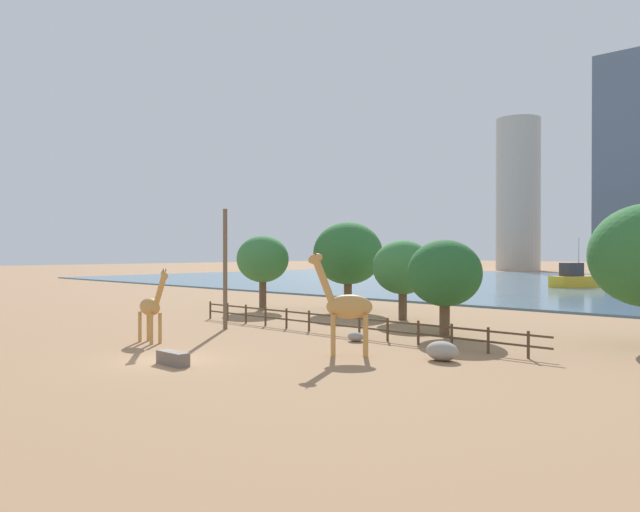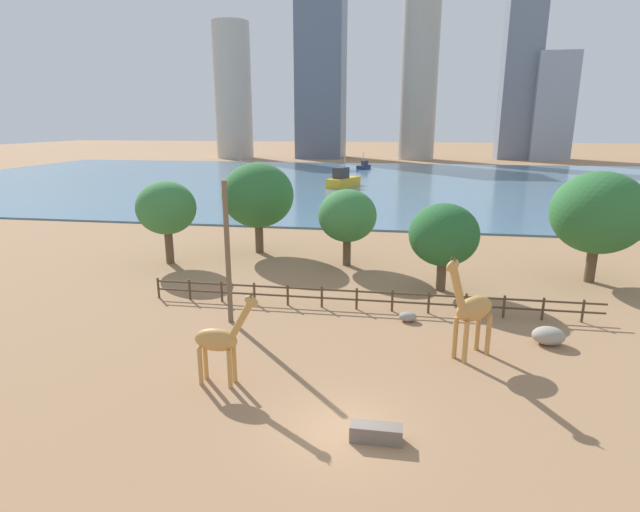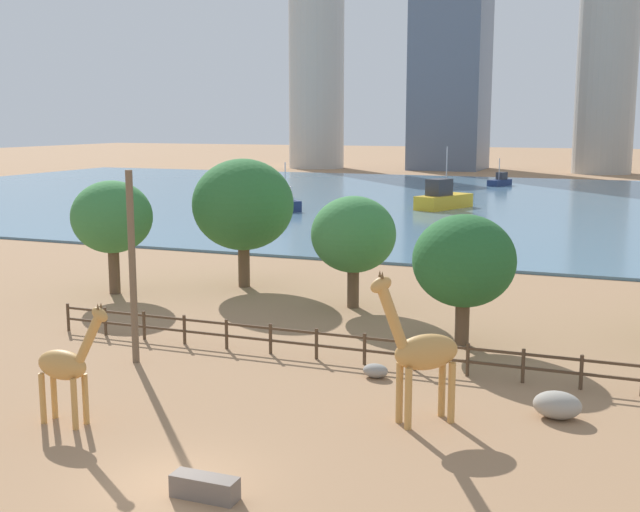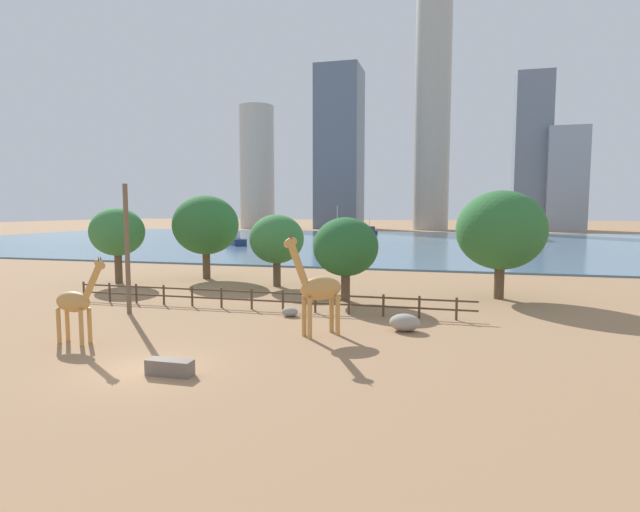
% 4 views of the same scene
% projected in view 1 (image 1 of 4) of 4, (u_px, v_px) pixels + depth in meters
% --- Properties ---
extents(giraffe_tall, '(2.91, 0.83, 4.15)m').
position_uv_depth(giraffe_tall, '(151.00, 307.00, 34.22)').
color(giraffe_tall, '#C18C47').
rests_on(giraffe_tall, ground).
extents(giraffe_companion, '(2.77, 2.60, 5.13)m').
position_uv_depth(giraffe_companion, '(346.00, 306.00, 29.98)').
color(giraffe_companion, '#C18C47').
rests_on(giraffe_companion, ground).
extents(utility_pole, '(0.28, 0.28, 7.77)m').
position_uv_depth(utility_pole, '(225.00, 269.00, 40.19)').
color(utility_pole, brown).
rests_on(utility_pole, ground).
extents(boulder_near_fence, '(0.98, 0.71, 0.53)m').
position_uv_depth(boulder_near_fence, '(355.00, 337.00, 34.75)').
color(boulder_near_fence, gray).
rests_on(boulder_near_fence, ground).
extents(boulder_by_pole, '(1.57, 1.20, 0.90)m').
position_uv_depth(boulder_by_pole, '(442.00, 351.00, 28.66)').
color(boulder_by_pole, gray).
rests_on(boulder_by_pole, ground).
extents(feeding_trough, '(1.80, 0.60, 0.60)m').
position_uv_depth(feeding_trough, '(173.00, 358.00, 27.55)').
color(feeding_trough, '#72665B').
rests_on(feeding_trough, ground).
extents(enclosure_fence, '(26.12, 0.14, 1.30)m').
position_uv_depth(enclosure_fence, '(337.00, 322.00, 37.59)').
color(enclosure_fence, '#4C3826').
rests_on(enclosure_fence, ground).
extents(tree_left_large, '(4.41, 4.41, 5.86)m').
position_uv_depth(tree_left_large, '(403.00, 268.00, 45.61)').
color(tree_left_large, brown).
rests_on(tree_left_large, ground).
extents(tree_right_tall, '(4.51, 4.51, 6.40)m').
position_uv_depth(tree_right_tall, '(263.00, 259.00, 53.89)').
color(tree_right_tall, brown).
rests_on(tree_right_tall, ground).
extents(tree_left_small, '(4.45, 4.45, 5.73)m').
position_uv_depth(tree_left_small, '(445.00, 273.00, 37.36)').
color(tree_left_small, brown).
rests_on(tree_left_small, ground).
extents(tree_right_small, '(5.90, 5.90, 7.52)m').
position_uv_depth(tree_right_small, '(348.00, 253.00, 52.90)').
color(tree_right_small, brown).
rests_on(tree_right_small, ground).
extents(boat_ferry, '(5.24, 5.60, 5.08)m').
position_uv_depth(boat_ferry, '(446.00, 279.00, 89.37)').
color(boat_ferry, navy).
rests_on(boat_ferry, harbor_water).
extents(boat_barge, '(5.29, 7.90, 6.70)m').
position_uv_depth(boat_barge, '(575.00, 279.00, 83.54)').
color(boat_barge, gold).
rests_on(boat_barge, harbor_water).
extents(skyline_tower_needle, '(13.90, 14.74, 51.12)m').
position_uv_depth(skyline_tower_needle, '(633.00, 165.00, 147.97)').
color(skyline_tower_needle, slate).
rests_on(skyline_tower_needle, ground).
extents(skyline_block_right, '(11.22, 11.22, 39.45)m').
position_uv_depth(skyline_block_right, '(518.00, 195.00, 162.09)').
color(skyline_block_right, '#B7B2A8').
rests_on(skyline_block_right, ground).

